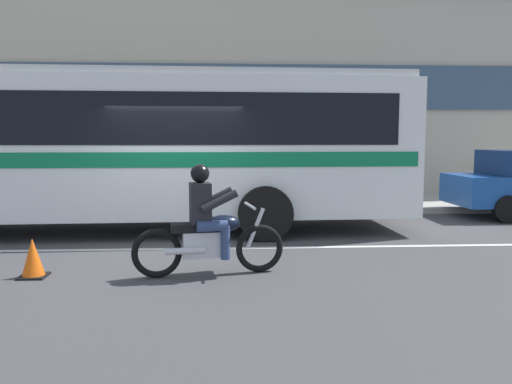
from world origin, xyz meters
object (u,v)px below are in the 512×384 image
(traffic_cone, at_px, (33,259))
(motorcycle_with_rider, at_px, (208,229))
(transit_bus, at_px, (80,140))
(fire_hydrant, at_px, (69,193))

(traffic_cone, bearing_deg, motorcycle_with_rider, -0.43)
(transit_bus, height_order, traffic_cone, transit_bus)
(transit_bus, relative_size, motorcycle_with_rider, 6.34)
(fire_hydrant, xyz_separation_m, traffic_cone, (1.36, -6.16, -0.26))
(motorcycle_with_rider, bearing_deg, traffic_cone, 179.57)
(transit_bus, xyz_separation_m, traffic_cone, (0.29, -3.50, -1.63))
(motorcycle_with_rider, distance_m, traffic_cone, 2.45)
(motorcycle_with_rider, bearing_deg, transit_bus, 127.57)
(fire_hydrant, relative_size, traffic_cone, 1.36)
(traffic_cone, bearing_deg, fire_hydrant, 102.46)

